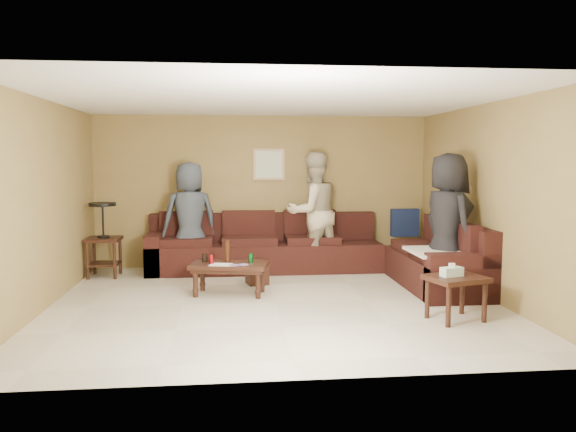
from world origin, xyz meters
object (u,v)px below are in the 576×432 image
object	(u,v)px
coffee_table	(229,268)
end_table_left	(104,238)
person_left	(190,218)
side_table_right	(456,282)
sectional_sofa	(320,255)
person_middle	(313,212)
waste_bin	(257,272)
person_right	(447,224)

from	to	relation	value
coffee_table	end_table_left	world-z (taller)	end_table_left
person_left	side_table_right	bearing A→B (deg)	118.72
end_table_left	side_table_right	size ratio (longest dim) A/B	1.58
sectional_sofa	person_left	distance (m)	2.13
person_left	person_middle	bearing A→B (deg)	158.72
side_table_right	person_middle	size ratio (longest dim) A/B	0.38
end_table_left	person_middle	size ratio (longest dim) A/B	0.60
waste_bin	person_right	size ratio (longest dim) A/B	0.18
sectional_sofa	person_left	size ratio (longest dim) A/B	2.66
side_table_right	person_right	world-z (taller)	person_right
waste_bin	person_middle	world-z (taller)	person_middle
coffee_table	side_table_right	world-z (taller)	coffee_table
person_left	person_middle	world-z (taller)	person_middle
waste_bin	person_middle	size ratio (longest dim) A/B	0.18
sectional_sofa	person_right	world-z (taller)	person_right
waste_bin	person_right	world-z (taller)	person_right
person_left	person_middle	distance (m)	1.94
sectional_sofa	waste_bin	distance (m)	1.09
side_table_right	person_middle	bearing A→B (deg)	112.33
person_left	coffee_table	bearing A→B (deg)	94.37
coffee_table	end_table_left	distance (m)	2.34
coffee_table	side_table_right	xyz separation A→B (m)	(2.50, -1.46, 0.07)
coffee_table	person_middle	bearing A→B (deg)	46.52
waste_bin	end_table_left	bearing A→B (deg)	161.76
sectional_sofa	person_left	bearing A→B (deg)	166.17
person_middle	waste_bin	bearing A→B (deg)	19.05
side_table_right	coffee_table	bearing A→B (deg)	149.64
end_table_left	person_middle	world-z (taller)	person_middle
coffee_table	person_left	distance (m)	1.72
person_left	person_right	distance (m)	3.90
end_table_left	person_left	xyz separation A→B (m)	(1.29, 0.18, 0.28)
end_table_left	person_right	world-z (taller)	person_right
waste_bin	person_middle	bearing A→B (deg)	41.05
sectional_sofa	person_right	distance (m)	2.04
side_table_right	waste_bin	xyz separation A→B (m)	(-2.10, 2.05, -0.26)
coffee_table	end_table_left	size ratio (longest dim) A/B	0.96
sectional_sofa	waste_bin	world-z (taller)	sectional_sofa
sectional_sofa	person_middle	xyz separation A→B (m)	(-0.06, 0.36, 0.62)
person_left	end_table_left	bearing A→B (deg)	-9.40
sectional_sofa	side_table_right	size ratio (longest dim) A/B	6.50
end_table_left	side_table_right	distance (m)	5.21
person_right	sectional_sofa	bearing A→B (deg)	36.99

